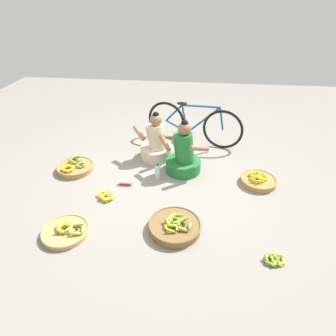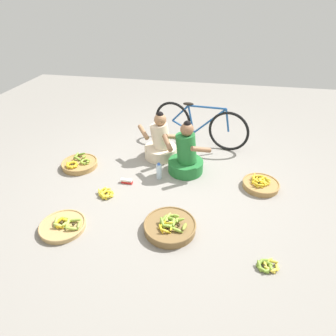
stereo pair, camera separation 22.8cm
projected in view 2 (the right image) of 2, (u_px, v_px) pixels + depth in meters
ground_plane at (171, 181)px, 4.09m from camera, size 10.00×10.00×0.00m
vendor_woman_front at (186, 156)px, 4.16m from camera, size 0.74×0.53×0.82m
vendor_woman_behind at (161, 143)px, 4.54m from camera, size 0.75×0.53×0.78m
bicycle_leaning at (199, 125)px, 4.87m from camera, size 1.65×0.51×0.73m
banana_basket_back_right at (63, 226)px, 3.27m from camera, size 0.53×0.53×0.13m
banana_basket_mid_right at (170, 226)px, 3.24m from camera, size 0.60×0.60×0.18m
banana_basket_mid_left at (79, 164)px, 4.39m from camera, size 0.54×0.54×0.15m
banana_basket_front_left at (261, 184)px, 3.94m from camera, size 0.50×0.50×0.15m
loose_bananas_near_vendor at (267, 266)px, 2.82m from camera, size 0.25×0.20×0.08m
loose_bananas_near_bicycle at (106, 194)px, 3.79m from camera, size 0.27×0.26×0.09m
water_bottle at (159, 171)px, 4.09m from camera, size 0.08×0.08×0.25m
packet_carton_stack at (127, 181)px, 4.03m from camera, size 0.17×0.06×0.06m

